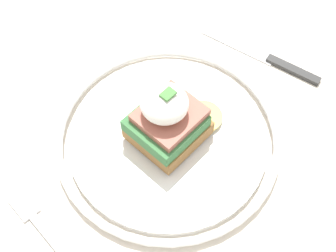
{
  "coord_description": "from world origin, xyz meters",
  "views": [
    {
      "loc": [
        -0.2,
        -0.22,
        1.26
      ],
      "look_at": [
        0.01,
        -0.02,
        0.78
      ],
      "focal_mm": 50.0,
      "sensor_mm": 36.0,
      "label": 1
    }
  ],
  "objects_px": {
    "sandwich": "(167,120)",
    "knife": "(269,59)",
    "fork": "(50,238)",
    "plate": "(168,137)"
  },
  "relations": [
    {
      "from": "sandwich",
      "to": "knife",
      "type": "relative_size",
      "value": 0.63
    },
    {
      "from": "fork",
      "to": "sandwich",
      "type": "bearing_deg",
      "value": -2.77
    },
    {
      "from": "sandwich",
      "to": "plate",
      "type": "bearing_deg",
      "value": -23.24
    },
    {
      "from": "plate",
      "to": "fork",
      "type": "xyz_separation_m",
      "value": [
        -0.18,
        0.01,
        -0.01
      ]
    },
    {
      "from": "plate",
      "to": "sandwich",
      "type": "height_order",
      "value": "sandwich"
    },
    {
      "from": "sandwich",
      "to": "fork",
      "type": "height_order",
      "value": "sandwich"
    },
    {
      "from": "plate",
      "to": "fork",
      "type": "distance_m",
      "value": 0.18
    },
    {
      "from": "knife",
      "to": "fork",
      "type": "bearing_deg",
      "value": 176.47
    },
    {
      "from": "plate",
      "to": "knife",
      "type": "bearing_deg",
      "value": -4.18
    },
    {
      "from": "fork",
      "to": "knife",
      "type": "distance_m",
      "value": 0.37
    }
  ]
}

